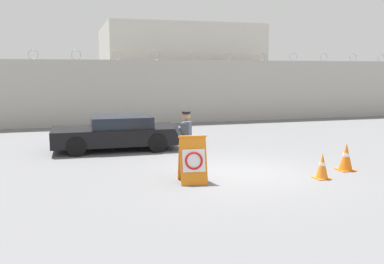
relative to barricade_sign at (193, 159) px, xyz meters
name	(u,v)px	position (x,y,z in m)	size (l,w,h in m)	color
ground_plane	(238,173)	(1.46, 0.64, -0.59)	(90.00, 90.00, 0.00)	slate
perimeter_wall	(156,92)	(1.46, 11.79, 1.05)	(36.00, 0.30, 3.73)	#ADA8A0
building_block	(176,71)	(3.87, 17.09, 2.13)	(9.14, 7.85, 5.43)	beige
barricade_sign	(193,159)	(0.00, 0.00, 0.00)	(0.73, 0.75, 1.19)	orange
security_guard	(186,140)	(0.03, 0.74, 0.36)	(0.57, 0.58, 1.71)	#514C42
traffic_cone_near	(322,166)	(3.31, -0.54, -0.26)	(0.37, 0.37, 0.67)	orange
traffic_cone_mid	(346,157)	(4.47, 0.08, -0.21)	(0.43, 0.43, 0.77)	orange
parked_car_front_coupe	(117,133)	(-1.31, 5.04, 0.01)	(4.33, 2.04, 1.18)	black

